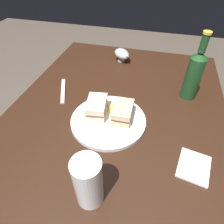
{
  "coord_description": "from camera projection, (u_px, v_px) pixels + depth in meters",
  "views": [
    {
      "loc": [
        -0.55,
        -0.13,
        1.28
      ],
      "look_at": [
        -0.02,
        0.01,
        0.78
      ],
      "focal_mm": 31.36,
      "sensor_mm": 36.0,
      "label": 1
    }
  ],
  "objects": [
    {
      "name": "potato_wedge_middle",
      "position": [
        101.0,
        105.0,
        0.77
      ],
      "size": [
        0.06,
        0.05,
        0.02
      ],
      "primitive_type": "cube",
      "rotation": [
        0.0,
        0.0,
        2.65
      ],
      "color": "#AD702D",
      "rests_on": "plate"
    },
    {
      "name": "pint_glass",
      "position": [
        89.0,
        184.0,
        0.48
      ],
      "size": [
        0.07,
        0.07,
        0.16
      ],
      "color": "white",
      "rests_on": "dining_table"
    },
    {
      "name": "sandwich_half_right",
      "position": [
        97.0,
        107.0,
        0.73
      ],
      "size": [
        0.12,
        0.08,
        0.06
      ],
      "color": "beige",
      "rests_on": "plate"
    },
    {
      "name": "napkin",
      "position": [
        194.0,
        167.0,
        0.59
      ],
      "size": [
        0.12,
        0.11,
        0.01
      ],
      "primitive_type": "cube",
      "rotation": [
        0.0,
        0.0,
        -0.19
      ],
      "color": "white",
      "rests_on": "dining_table"
    },
    {
      "name": "plate",
      "position": [
        108.0,
        120.0,
        0.73
      ],
      "size": [
        0.28,
        0.28,
        0.02
      ],
      "primitive_type": "cylinder",
      "color": "white",
      "rests_on": "dining_table"
    },
    {
      "name": "gravy_boat",
      "position": [
        122.0,
        54.0,
        1.06
      ],
      "size": [
        0.12,
        0.12,
        0.07
      ],
      "color": "#B7B7BC",
      "rests_on": "dining_table"
    },
    {
      "name": "potato_wedge_front",
      "position": [
        120.0,
        104.0,
        0.78
      ],
      "size": [
        0.05,
        0.04,
        0.02
      ],
      "primitive_type": "cube",
      "rotation": [
        0.0,
        0.0,
        2.76
      ],
      "color": "#B77F33",
      "rests_on": "plate"
    },
    {
      "name": "potato_wedge_right_edge",
      "position": [
        120.0,
        113.0,
        0.74
      ],
      "size": [
        0.05,
        0.04,
        0.01
      ],
      "primitive_type": "cube",
      "rotation": [
        0.0,
        0.0,
        0.64
      ],
      "color": "gold",
      "rests_on": "plate"
    },
    {
      "name": "cider_bottle",
      "position": [
        194.0,
        74.0,
        0.78
      ],
      "size": [
        0.06,
        0.06,
        0.28
      ],
      "color": "#19421E",
      "rests_on": "dining_table"
    },
    {
      "name": "potato_wedge_back",
      "position": [
        101.0,
        102.0,
        0.78
      ],
      "size": [
        0.04,
        0.04,
        0.02
      ],
      "primitive_type": "cube",
      "rotation": [
        0.0,
        0.0,
        2.04
      ],
      "color": "#AD702D",
      "rests_on": "plate"
    },
    {
      "name": "dining_table",
      "position": [
        115.0,
        166.0,
        1.03
      ],
      "size": [
        1.19,
        0.86,
        0.75
      ],
      "primitive_type": "cube",
      "color": "black",
      "rests_on": "ground"
    },
    {
      "name": "sandwich_half_left",
      "position": [
        123.0,
        112.0,
        0.71
      ],
      "size": [
        0.11,
        0.07,
        0.05
      ],
      "color": "#CCB284",
      "rests_on": "plate"
    },
    {
      "name": "potato_wedge_left_edge",
      "position": [
        112.0,
        110.0,
        0.75
      ],
      "size": [
        0.06,
        0.04,
        0.01
      ],
      "primitive_type": "cube",
      "rotation": [
        0.0,
        0.0,
        0.32
      ],
      "color": "gold",
      "rests_on": "plate"
    },
    {
      "name": "fork",
      "position": [
        63.0,
        91.0,
        0.88
      ],
      "size": [
        0.17,
        0.09,
        0.01
      ],
      "primitive_type": "cube",
      "rotation": [
        0.0,
        0.0,
        3.55
      ],
      "color": "silver",
      "rests_on": "dining_table"
    },
    {
      "name": "ground_plane",
      "position": [
        114.0,
        198.0,
        1.28
      ],
      "size": [
        6.0,
        6.0,
        0.0
      ],
      "primitive_type": "plane",
      "color": "#4C4238"
    }
  ]
}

